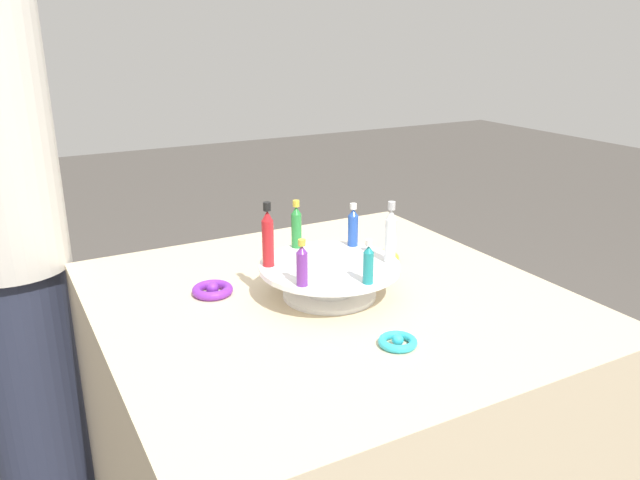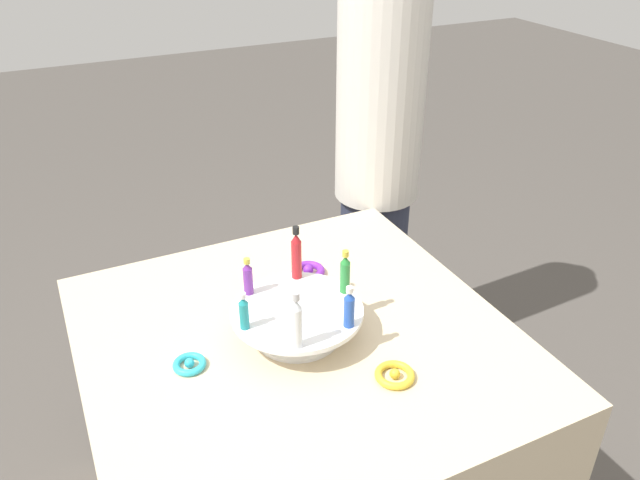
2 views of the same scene
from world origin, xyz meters
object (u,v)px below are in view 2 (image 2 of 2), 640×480
Objects in this scene: bottle_purple at (248,278)px; ribbon_bow_gold at (395,375)px; bottle_red at (296,254)px; bottle_clear at (296,322)px; bottle_green at (345,273)px; bottle_teal at (244,312)px; ribbon_bow_purple at (308,271)px; ribbon_bow_teal at (189,364)px; display_stand at (297,318)px; person_figure at (378,155)px; bottle_blue at (349,308)px.

bottle_purple reaches higher than ribbon_bow_gold.
bottle_clear is at bearing -23.75° from bottle_red.
bottle_teal is at bearing -83.75° from bottle_green.
bottle_teal reaches higher than ribbon_bow_purple.
bottle_green reaches higher than ribbon_bow_teal.
ribbon_bow_gold is at bearing 60.12° from bottle_clear.
bottle_teal is at bearing -129.06° from ribbon_bow_gold.
display_stand is 0.86m from person_figure.
bottle_clear is at bearing -53.75° from bottle_green.
bottle_teal reaches higher than display_stand.
bottle_blue is at bearing 66.25° from bottle_teal.
bottle_clear is at bearing -119.88° from ribbon_bow_gold.
bottle_green is 0.80× the size of bottle_red.
bottle_clear is 1.57× the size of ribbon_bow_gold.
ribbon_bow_gold is 0.98m from person_figure.
ribbon_bow_teal is at bearing -90.26° from display_stand.
ribbon_bow_teal is (-0.13, -0.21, -0.14)m from bottle_clear.
bottle_teal is (0.13, -0.06, -0.00)m from bottle_purple.
ribbon_bow_teal is (-0.02, -0.13, -0.11)m from bottle_teal.
bottle_teal is 0.38m from ribbon_bow_purple.
bottle_green reaches higher than ribbon_bow_purple.
bottle_teal is 1.01× the size of ribbon_bow_purple.
display_stand is at bearing -150.26° from ribbon_bow_gold.
bottle_teal is 0.67× the size of bottle_clear.
bottle_green reaches higher than bottle_blue.
bottle_green is 1.24× the size of ribbon_bow_purple.
ribbon_bow_gold is (0.23, 0.13, -0.04)m from display_stand.
bottle_purple is 1.06× the size of ribbon_bow_purple.
bottle_red reaches higher than bottle_teal.
display_stand is 0.16m from bottle_teal.
display_stand is 0.18× the size of person_figure.
ribbon_bow_purple is 0.05× the size of person_figure.
bottle_blue is 0.37m from ribbon_bow_purple.
bottle_blue is 0.14m from bottle_clear.
bottle_clear is 0.43m from ribbon_bow_purple.
bottle_teal is 0.37m from ribbon_bow_gold.
bottle_teal is 1.05× the size of ribbon_bow_gold.
bottle_red is 1.54× the size of bottle_teal.
bottle_clear is (0.11, 0.08, 0.02)m from bottle_teal.
bottle_purple is at bearing -143.75° from display_stand.
bottle_blue reaches higher than bottle_purple.
ribbon_bow_purple is (-0.23, 0.14, -0.04)m from display_stand.
bottle_teal is at bearing -113.75° from bottle_blue.
ribbon_bow_teal is 0.04× the size of person_figure.
ribbon_bow_gold is at bearing 23.09° from bottle_blue.
bottle_teal is 0.05× the size of person_figure.
ribbon_bow_purple is 0.61m from person_figure.
bottle_clear is at bearing 2.62° from person_figure.
ribbon_bow_purple is at bearing -179.88° from bottle_green.
bottle_purple is at bearing 156.25° from bottle_teal.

